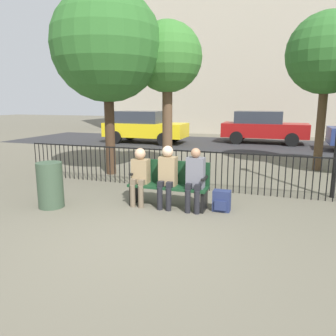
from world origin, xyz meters
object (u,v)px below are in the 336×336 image
object	(u,v)px
backpack	(222,201)
parked_car_0	(263,127)
seated_person_2	(195,177)
trash_bin	(50,185)
seated_person_1	(167,173)
park_bench	(169,182)
tree_0	(107,46)
parked_car_1	(144,126)
tree_3	(167,59)
tree_2	(327,54)
seated_person_0	(140,173)

from	to	relation	value
backpack	parked_car_0	xyz separation A→B (m)	(0.12, 11.31, 0.64)
seated_person_2	trash_bin	xyz separation A→B (m)	(-2.78, -0.73, -0.22)
seated_person_1	seated_person_2	world-z (taller)	seated_person_1
park_bench	parked_car_0	world-z (taller)	parked_car_0
backpack	tree_0	bearing A→B (deg)	147.79
seated_person_1	trash_bin	distance (m)	2.34
seated_person_1	backpack	world-z (taller)	seated_person_1
park_bench	seated_person_2	size ratio (longest dim) A/B	1.30
parked_car_1	tree_3	bearing A→B (deg)	-61.12
backpack	tree_3	distance (m)	5.06
tree_0	tree_2	xyz separation A→B (m)	(5.79, 2.55, -0.14)
tree_0	tree_3	xyz separation A→B (m)	(1.41, 0.99, -0.28)
tree_0	seated_person_0	bearing A→B (deg)	-50.63
parked_car_0	seated_person_0	bearing A→B (deg)	-98.82
parked_car_1	seated_person_0	bearing A→B (deg)	-67.35
tree_0	parked_car_0	bearing A→B (deg)	67.19
tree_3	parked_car_1	bearing A→B (deg)	118.88
seated_person_1	tree_3	distance (m)	4.47
backpack	tree_2	bearing A→B (deg)	66.35
seated_person_2	parked_car_0	bearing A→B (deg)	86.87
tree_2	park_bench	bearing A→B (deg)	-123.26
seated_person_1	tree_3	bearing A→B (deg)	109.02
tree_3	trash_bin	distance (m)	5.15
seated_person_2	backpack	bearing A→B (deg)	15.47
seated_person_0	tree_2	bearing A→B (deg)	52.89
seated_person_0	seated_person_1	bearing A→B (deg)	0.39
tree_2	tree_3	distance (m)	4.65
seated_person_1	trash_bin	world-z (taller)	seated_person_1
park_bench	tree_0	size ratio (longest dim) A/B	0.31
backpack	seated_person_0	bearing A→B (deg)	-175.08
seated_person_0	backpack	size ratio (longest dim) A/B	2.86
seated_person_0	parked_car_1	distance (m)	10.48
tree_0	trash_bin	xyz separation A→B (m)	(0.38, -3.18, -3.12)
parked_car_1	parked_car_0	bearing A→B (deg)	17.06
parked_car_0	parked_car_1	size ratio (longest dim) A/B	1.00
tree_3	parked_car_0	xyz separation A→B (m)	(2.38, 8.01, -2.46)
seated_person_0	seated_person_1	size ratio (longest dim) A/B	0.94
seated_person_1	tree_0	size ratio (longest dim) A/B	0.24
backpack	parked_car_1	distance (m)	11.12
backpack	trash_bin	bearing A→B (deg)	-165.20
seated_person_0	trash_bin	xyz separation A→B (m)	(-1.63, -0.73, -0.21)
tree_3	parked_car_0	size ratio (longest dim) A/B	1.04
park_bench	tree_0	world-z (taller)	tree_0
tree_0	seated_person_2	bearing A→B (deg)	-37.75
backpack	tree_0	world-z (taller)	tree_0
seated_person_1	tree_2	bearing A→B (deg)	57.38
seated_person_2	parked_car_1	distance (m)	10.97
seated_person_1	seated_person_0	bearing A→B (deg)	-179.61
parked_car_1	trash_bin	size ratio (longest dim) A/B	4.60
park_bench	parked_car_1	distance (m)	10.61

